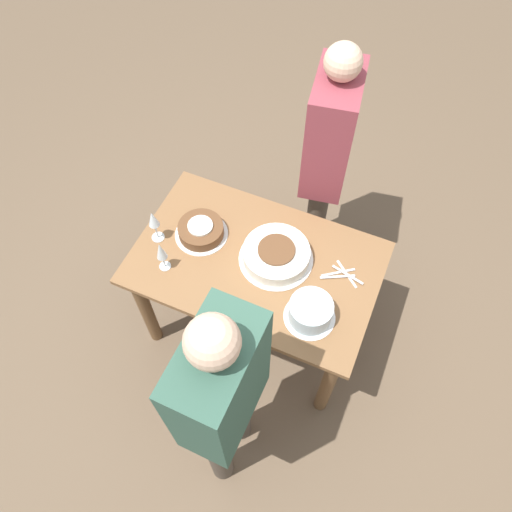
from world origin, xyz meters
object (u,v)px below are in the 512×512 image
at_px(wine_glass_far, 161,252).
at_px(wine_glass_near, 153,220).
at_px(cake_center_white, 276,255).
at_px(cake_front_chocolate, 201,230).
at_px(person_watching, 223,397).
at_px(cake_back_decorated, 310,312).
at_px(person_cutting, 328,150).

bearing_deg(wine_glass_far, wine_glass_near, -49.59).
xyz_separation_m(wine_glass_near, wine_glass_far, (-0.12, 0.14, -0.01)).
relative_size(cake_center_white, wine_glass_near, 1.78).
relative_size(cake_front_chocolate, wine_glass_far, 1.39).
bearing_deg(wine_glass_far, cake_front_chocolate, -107.55).
xyz_separation_m(cake_front_chocolate, person_watching, (-0.49, 0.75, 0.16)).
relative_size(cake_front_chocolate, wine_glass_near, 1.31).
relative_size(wine_glass_near, wine_glass_far, 1.06).
height_order(cake_center_white, person_watching, person_watching).
height_order(wine_glass_far, person_watching, person_watching).
bearing_deg(wine_glass_near, person_watching, 136.43).
bearing_deg(wine_glass_near, cake_center_white, -168.72).
bearing_deg(cake_back_decorated, wine_glass_near, -7.43).
relative_size(cake_center_white, person_cutting, 0.24).
bearing_deg(cake_front_chocolate, wine_glass_far, 72.45).
height_order(cake_center_white, cake_front_chocolate, cake_center_white).
height_order(cake_center_white, cake_back_decorated, cake_back_decorated).
bearing_deg(wine_glass_near, wine_glass_far, 130.41).
height_order(cake_front_chocolate, person_watching, person_watching).
height_order(wine_glass_near, wine_glass_far, wine_glass_near).
bearing_deg(cake_back_decorated, cake_center_white, -41.58).
height_order(cake_center_white, wine_glass_near, wine_glass_near).
distance_m(cake_center_white, wine_glass_near, 0.62).
distance_m(wine_glass_near, person_watching, 0.94).
height_order(cake_front_chocolate, cake_back_decorated, cake_back_decorated).
relative_size(cake_front_chocolate, cake_back_decorated, 1.13).
bearing_deg(wine_glass_near, cake_back_decorated, 172.57).
relative_size(wine_glass_far, person_cutting, 0.13).
xyz_separation_m(cake_back_decorated, person_cutting, (0.22, -0.84, 0.13)).
distance_m(cake_center_white, wine_glass_far, 0.55).
relative_size(cake_center_white, cake_front_chocolate, 1.36).
distance_m(cake_center_white, person_cutting, 0.63).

